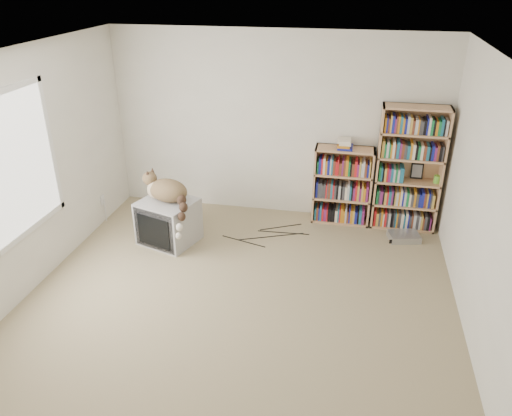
% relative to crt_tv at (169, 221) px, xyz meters
% --- Properties ---
extents(floor, '(4.50, 5.00, 0.01)m').
position_rel_crt_tv_xyz_m(floor, '(1.16, -1.34, -0.28)').
color(floor, gray).
rests_on(floor, ground).
extents(wall_back, '(4.50, 0.02, 2.50)m').
position_rel_crt_tv_xyz_m(wall_back, '(1.16, 1.16, 0.97)').
color(wall_back, white).
rests_on(wall_back, floor).
extents(wall_left, '(0.02, 5.00, 2.50)m').
position_rel_crt_tv_xyz_m(wall_left, '(-1.09, -1.34, 0.97)').
color(wall_left, white).
rests_on(wall_left, floor).
extents(wall_right, '(0.02, 5.00, 2.50)m').
position_rel_crt_tv_xyz_m(wall_right, '(3.41, -1.34, 0.97)').
color(wall_right, white).
rests_on(wall_right, floor).
extents(ceiling, '(4.50, 5.00, 0.02)m').
position_rel_crt_tv_xyz_m(ceiling, '(1.16, -1.34, 2.22)').
color(ceiling, white).
rests_on(ceiling, wall_back).
extents(window, '(0.02, 1.22, 1.52)m').
position_rel_crt_tv_xyz_m(window, '(-1.08, -1.14, 1.12)').
color(window, white).
rests_on(window, wall_left).
extents(crt_tv, '(0.79, 0.75, 0.56)m').
position_rel_crt_tv_xyz_m(crt_tv, '(0.00, 0.00, 0.00)').
color(crt_tv, '#ACACAF').
rests_on(crt_tv, floor).
extents(cat, '(0.73, 0.69, 0.62)m').
position_rel_crt_tv_xyz_m(cat, '(0.05, -0.05, 0.39)').
color(cat, '#392B17').
rests_on(cat, crt_tv).
extents(bookcase_tall, '(0.83, 0.30, 1.65)m').
position_rel_crt_tv_xyz_m(bookcase_tall, '(2.93, 1.02, 0.51)').
color(bookcase_tall, tan).
rests_on(bookcase_tall, floor).
extents(bookcase_short, '(0.77, 0.30, 1.06)m').
position_rel_crt_tv_xyz_m(bookcase_short, '(2.10, 1.02, 0.21)').
color(bookcase_short, tan).
rests_on(bookcase_short, floor).
extents(book_stack, '(0.21, 0.27, 0.12)m').
position_rel_crt_tv_xyz_m(book_stack, '(2.09, 1.01, 0.84)').
color(book_stack, red).
rests_on(book_stack, bookcase_short).
extents(green_mug, '(0.09, 0.09, 0.10)m').
position_rel_crt_tv_xyz_m(green_mug, '(3.30, 1.00, 0.45)').
color(green_mug, '#6BC438').
rests_on(green_mug, bookcase_tall).
extents(framed_print, '(0.16, 0.05, 0.21)m').
position_rel_crt_tv_xyz_m(framed_print, '(3.04, 1.10, 0.50)').
color(framed_print, black).
rests_on(framed_print, bookcase_tall).
extents(dvd_player, '(0.43, 0.35, 0.09)m').
position_rel_crt_tv_xyz_m(dvd_player, '(2.94, 0.63, -0.24)').
color(dvd_player, '#A7A7AB').
rests_on(dvd_player, floor).
extents(wall_outlet, '(0.01, 0.08, 0.13)m').
position_rel_crt_tv_xyz_m(wall_outlet, '(-1.08, 0.34, 0.04)').
color(wall_outlet, silver).
rests_on(wall_outlet, wall_left).
extents(floor_cables, '(1.20, 0.70, 0.01)m').
position_rel_crt_tv_xyz_m(floor_cables, '(1.09, 0.36, -0.28)').
color(floor_cables, black).
rests_on(floor_cables, floor).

